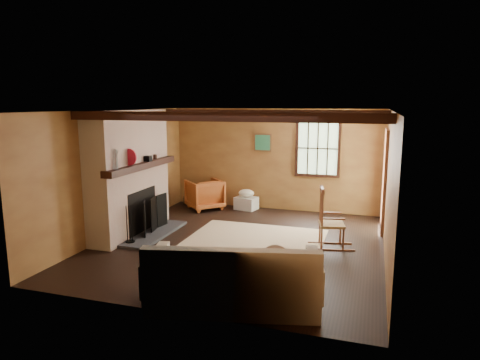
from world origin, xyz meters
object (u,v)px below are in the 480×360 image
at_px(sofa, 234,283).
at_px(laundry_basket, 246,203).
at_px(armchair, 205,194).
at_px(rocking_chair, 329,222).
at_px(fireplace, 131,178).

bearing_deg(sofa, laundry_basket, 91.79).
xyz_separation_m(laundry_basket, armchair, (-0.97, -0.25, 0.21)).
bearing_deg(rocking_chair, sofa, 148.94).
relative_size(sofa, laundry_basket, 4.62).
bearing_deg(laundry_basket, sofa, -74.98).
distance_m(rocking_chair, sofa, 2.80).
xyz_separation_m(fireplace, rocking_chair, (3.78, 0.30, -0.65)).
distance_m(rocking_chair, laundry_basket, 3.11).
bearing_deg(sofa, rocking_chair, 58.13).
bearing_deg(sofa, fireplace, 127.62).
distance_m(sofa, armchair, 5.11).
distance_m(rocking_chair, armchair, 3.70).
xyz_separation_m(fireplace, laundry_basket, (1.59, 2.48, -0.95)).
bearing_deg(fireplace, laundry_basket, 57.28).
relative_size(rocking_chair, laundry_basket, 2.17).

